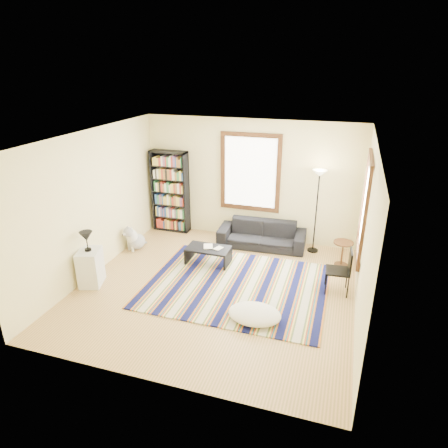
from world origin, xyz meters
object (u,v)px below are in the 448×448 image
(side_table, at_px, (342,254))
(white_cabinet, at_px, (91,267))
(sofa, at_px, (262,235))
(floor_cushion, at_px, (255,314))
(coffee_table, at_px, (208,255))
(floor_lamp, at_px, (316,212))
(dog, at_px, (136,237))
(folding_chair, at_px, (338,271))
(bookshelf, at_px, (170,192))

(side_table, xyz_separation_m, white_cabinet, (-4.50, -2.20, 0.08))
(sofa, relative_size, floor_cushion, 2.23)
(coffee_table, height_order, floor_lamp, floor_lamp)
(dog, bearing_deg, sofa, 43.44)
(folding_chair, xyz_separation_m, dog, (-4.41, 0.52, -0.14))
(coffee_table, height_order, floor_cushion, coffee_table)
(sofa, bearing_deg, bookshelf, 170.50)
(side_table, xyz_separation_m, dog, (-4.46, -0.56, 0.02))
(bookshelf, height_order, floor_cushion, bookshelf)
(floor_lamp, xyz_separation_m, dog, (-3.82, -1.08, -0.64))
(floor_lamp, distance_m, white_cabinet, 4.76)
(floor_cushion, bearing_deg, coffee_table, 130.40)
(folding_chair, bearing_deg, bookshelf, 152.16)
(dog, bearing_deg, bookshelf, 99.61)
(white_cabinet, height_order, dog, white_cabinet)
(floor_cushion, height_order, white_cabinet, white_cabinet)
(folding_chair, bearing_deg, floor_lamp, 105.60)
(coffee_table, xyz_separation_m, dog, (-1.79, 0.18, 0.11))
(floor_lamp, bearing_deg, coffee_table, -148.01)
(folding_chair, bearing_deg, floor_cushion, -137.66)
(sofa, relative_size, bookshelf, 0.98)
(bookshelf, relative_size, floor_cushion, 2.27)
(floor_lamp, xyz_separation_m, white_cabinet, (-3.86, -2.72, -0.58))
(sofa, bearing_deg, side_table, -16.43)
(floor_lamp, height_order, folding_chair, floor_lamp)
(floor_cushion, distance_m, floor_lamp, 3.09)
(sofa, xyz_separation_m, white_cabinet, (-2.71, -2.62, 0.06))
(sofa, relative_size, side_table, 3.64)
(side_table, bearing_deg, dog, -172.88)
(floor_lamp, bearing_deg, side_table, -39.71)
(coffee_table, height_order, dog, dog)
(sofa, xyz_separation_m, bookshelf, (-2.36, 0.27, 0.71))
(bookshelf, xyz_separation_m, side_table, (4.15, -0.70, -0.73))
(sofa, xyz_separation_m, floor_cushion, (0.52, -2.81, -0.18))
(bookshelf, distance_m, folding_chair, 4.51)
(bookshelf, relative_size, coffee_table, 2.22)
(sofa, height_order, coffee_table, sofa)
(floor_lamp, distance_m, folding_chair, 1.78)
(floor_cushion, distance_m, white_cabinet, 3.24)
(bookshelf, xyz_separation_m, floor_lamp, (3.52, -0.17, -0.07))
(white_cabinet, relative_size, dog, 1.22)
(bookshelf, distance_m, side_table, 4.28)
(floor_cushion, distance_m, dog, 3.67)
(coffee_table, xyz_separation_m, folding_chair, (2.62, -0.34, 0.25))
(floor_cushion, relative_size, dog, 1.54)
(floor_cushion, height_order, floor_lamp, floor_lamp)
(floor_lamp, relative_size, folding_chair, 2.16)
(floor_cushion, relative_size, folding_chair, 1.02)
(floor_lamp, height_order, side_table, floor_lamp)
(bookshelf, bearing_deg, white_cabinet, -96.81)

